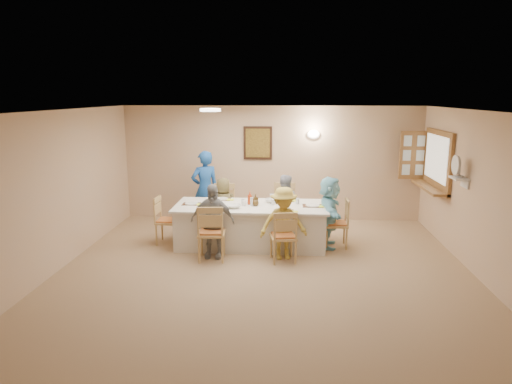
# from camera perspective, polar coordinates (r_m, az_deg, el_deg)

# --- Properties ---
(ground) EXTENTS (7.00, 7.00, 0.00)m
(ground) POSITION_cam_1_polar(r_m,az_deg,el_deg) (7.00, 0.88, -10.89)
(ground) COLOR #A08162
(room_walls) EXTENTS (7.00, 7.00, 7.00)m
(room_walls) POSITION_cam_1_polar(r_m,az_deg,el_deg) (6.55, 0.92, 1.39)
(room_walls) COLOR tan
(room_walls) RESTS_ON ground
(wall_picture) EXTENTS (0.62, 0.05, 0.72)m
(wall_picture) POSITION_cam_1_polar(r_m,az_deg,el_deg) (9.97, 0.22, 6.15)
(wall_picture) COLOR black
(wall_picture) RESTS_ON room_walls
(wall_sconce) EXTENTS (0.26, 0.09, 0.18)m
(wall_sconce) POSITION_cam_1_polar(r_m,az_deg,el_deg) (9.92, 7.20, 7.19)
(wall_sconce) COLOR white
(wall_sconce) RESTS_ON room_walls
(ceiling_light) EXTENTS (0.36, 0.36, 0.05)m
(ceiling_light) POSITION_cam_1_polar(r_m,az_deg,el_deg) (8.05, -5.73, 10.17)
(ceiling_light) COLOR white
(ceiling_light) RESTS_ON room_walls
(serving_hatch) EXTENTS (0.06, 1.50, 1.15)m
(serving_hatch) POSITION_cam_1_polar(r_m,az_deg,el_deg) (9.37, 21.77, 3.68)
(serving_hatch) COLOR olive
(serving_hatch) RESTS_ON room_walls
(hatch_sill) EXTENTS (0.30, 1.50, 0.05)m
(hatch_sill) POSITION_cam_1_polar(r_m,az_deg,el_deg) (9.42, 20.83, 0.54)
(hatch_sill) COLOR olive
(hatch_sill) RESTS_ON room_walls
(shutter_door) EXTENTS (0.55, 0.04, 1.00)m
(shutter_door) POSITION_cam_1_polar(r_m,az_deg,el_deg) (10.02, 19.05, 4.37)
(shutter_door) COLOR olive
(shutter_door) RESTS_ON room_walls
(fan_shelf) EXTENTS (0.22, 0.36, 0.03)m
(fan_shelf) POSITION_cam_1_polar(r_m,az_deg,el_deg) (8.10, 24.04, 1.57)
(fan_shelf) COLOR white
(fan_shelf) RESTS_ON room_walls
(desk_fan) EXTENTS (0.30, 0.30, 0.28)m
(desk_fan) POSITION_cam_1_polar(r_m,az_deg,el_deg) (8.07, 23.93, 2.63)
(desk_fan) COLOR #A5A5A8
(desk_fan) RESTS_ON fan_shelf
(dining_table) EXTENTS (2.76, 1.17, 0.76)m
(dining_table) POSITION_cam_1_polar(r_m,az_deg,el_deg) (8.41, -0.64, -4.16)
(dining_table) COLOR white
(dining_table) RESTS_ON ground
(chair_back_left) EXTENTS (0.51, 0.51, 0.97)m
(chair_back_left) POSITION_cam_1_polar(r_m,az_deg,el_deg) (9.21, -3.98, -2.07)
(chair_back_left) COLOR tan
(chair_back_left) RESTS_ON ground
(chair_back_right) EXTENTS (0.49, 0.49, 1.00)m
(chair_back_right) POSITION_cam_1_polar(r_m,az_deg,el_deg) (9.12, 3.52, -2.10)
(chair_back_right) COLOR tan
(chair_back_right) RESTS_ON ground
(chair_front_left) EXTENTS (0.50, 0.50, 0.97)m
(chair_front_left) POSITION_cam_1_polar(r_m,az_deg,el_deg) (7.68, -5.59, -4.97)
(chair_front_left) COLOR tan
(chair_front_left) RESTS_ON ground
(chair_front_right) EXTENTS (0.50, 0.50, 0.89)m
(chair_front_right) POSITION_cam_1_polar(r_m,az_deg,el_deg) (7.60, 3.43, -5.45)
(chair_front_right) COLOR tan
(chair_front_right) RESTS_ON ground
(chair_left_end) EXTENTS (0.44, 0.44, 0.89)m
(chair_left_end) POSITION_cam_1_polar(r_m,az_deg,el_deg) (8.64, -10.95, -3.48)
(chair_left_end) COLOR tan
(chair_left_end) RESTS_ON ground
(chair_right_end) EXTENTS (0.43, 0.43, 0.89)m
(chair_right_end) POSITION_cam_1_polar(r_m,az_deg,el_deg) (8.41, 9.97, -3.86)
(chair_right_end) COLOR tan
(chair_right_end) RESTS_ON ground
(diner_back_left) EXTENTS (0.57, 0.38, 1.14)m
(diner_back_left) POSITION_cam_1_polar(r_m,az_deg,el_deg) (9.07, -4.08, -1.73)
(diner_back_left) COLOR brown
(diner_back_left) RESTS_ON ground
(diner_back_right) EXTENTS (0.63, 0.51, 1.21)m
(diner_back_right) POSITION_cam_1_polar(r_m,az_deg,el_deg) (8.98, 3.52, -1.64)
(diner_back_right) COLOR #8E91A0
(diner_back_right) RESTS_ON ground
(diner_front_left) EXTENTS (0.77, 0.37, 1.28)m
(diner_front_left) POSITION_cam_1_polar(r_m,az_deg,el_deg) (7.76, -5.47, -3.63)
(diner_front_left) COLOR gray
(diner_front_left) RESTS_ON ground
(diner_front_right) EXTENTS (0.99, 0.78, 1.24)m
(diner_front_right) POSITION_cam_1_polar(r_m,az_deg,el_deg) (7.66, 3.45, -3.94)
(diner_front_right) COLOR gold
(diner_front_right) RESTS_ON ground
(diner_right_end) EXTENTS (1.26, 0.55, 1.30)m
(diner_right_end) POSITION_cam_1_polar(r_m,az_deg,el_deg) (8.35, 9.13, -2.50)
(diner_right_end) COLOR #92E1F5
(diner_right_end) RESTS_ON ground
(caregiver) EXTENTS (0.90, 0.87, 1.61)m
(caregiver) POSITION_cam_1_polar(r_m,az_deg,el_deg) (9.54, -6.40, 0.36)
(caregiver) COLOR #1A4C99
(caregiver) RESTS_ON ground
(placemat_fl) EXTENTS (0.37, 0.28, 0.01)m
(placemat_fl) POSITION_cam_1_polar(r_m,az_deg,el_deg) (7.97, -5.19, -2.26)
(placemat_fl) COLOR #472B19
(placemat_fl) RESTS_ON dining_table
(plate_fl) EXTENTS (0.24, 0.24, 0.02)m
(plate_fl) POSITION_cam_1_polar(r_m,az_deg,el_deg) (7.97, -5.19, -2.19)
(plate_fl) COLOR white
(plate_fl) RESTS_ON dining_table
(napkin_fl) EXTENTS (0.13, 0.13, 0.01)m
(napkin_fl) POSITION_cam_1_polar(r_m,az_deg,el_deg) (7.90, -3.95, -2.32)
(napkin_fl) COLOR #EDFF35
(napkin_fl) RESTS_ON dining_table
(placemat_fr) EXTENTS (0.34, 0.25, 0.01)m
(placemat_fr) POSITION_cam_1_polar(r_m,az_deg,el_deg) (7.87, 3.48, -2.41)
(placemat_fr) COLOR #472B19
(placemat_fr) RESTS_ON dining_table
(plate_fr) EXTENTS (0.25, 0.25, 0.02)m
(plate_fr) POSITION_cam_1_polar(r_m,az_deg,el_deg) (7.87, 3.48, -2.34)
(plate_fr) COLOR white
(plate_fr) RESTS_ON dining_table
(napkin_fr) EXTENTS (0.13, 0.13, 0.01)m
(napkin_fr) POSITION_cam_1_polar(r_m,az_deg,el_deg) (7.83, 4.80, -2.47)
(napkin_fr) COLOR #EDFF35
(napkin_fr) RESTS_ON dining_table
(placemat_bl) EXTENTS (0.34, 0.25, 0.01)m
(placemat_bl) POSITION_cam_1_polar(r_m,az_deg,el_deg) (8.78, -4.34, -0.91)
(placemat_bl) COLOR #472B19
(placemat_bl) RESTS_ON dining_table
(plate_bl) EXTENTS (0.25, 0.25, 0.02)m
(plate_bl) POSITION_cam_1_polar(r_m,az_deg,el_deg) (8.78, -4.34, -0.84)
(plate_bl) COLOR white
(plate_bl) RESTS_ON dining_table
(napkin_bl) EXTENTS (0.13, 0.13, 0.01)m
(napkin_bl) POSITION_cam_1_polar(r_m,az_deg,el_deg) (8.70, -3.21, -0.95)
(napkin_bl) COLOR #EDFF35
(napkin_bl) RESTS_ON dining_table
(placemat_br) EXTENTS (0.36, 0.27, 0.01)m
(placemat_br) POSITION_cam_1_polar(r_m,az_deg,el_deg) (8.69, 3.52, -1.03)
(placemat_br) COLOR #472B19
(placemat_br) RESTS_ON dining_table
(plate_br) EXTENTS (0.23, 0.23, 0.01)m
(plate_br) POSITION_cam_1_polar(r_m,az_deg,el_deg) (8.69, 3.52, -0.96)
(plate_br) COLOR white
(plate_br) RESTS_ON dining_table
(napkin_br) EXTENTS (0.13, 0.13, 0.01)m
(napkin_br) POSITION_cam_1_polar(r_m,az_deg,el_deg) (8.64, 4.71, -1.07)
(napkin_br) COLOR #EDFF35
(napkin_br) RESTS_ON dining_table
(placemat_le) EXTENTS (0.32, 0.24, 0.01)m
(placemat_le) POSITION_cam_1_polar(r_m,az_deg,el_deg) (8.46, -8.09, -1.49)
(placemat_le) COLOR #472B19
(placemat_le) RESTS_ON dining_table
(plate_le) EXTENTS (0.24, 0.24, 0.01)m
(plate_le) POSITION_cam_1_polar(r_m,az_deg,el_deg) (8.46, -8.09, -1.42)
(plate_le) COLOR white
(plate_le) RESTS_ON dining_table
(napkin_le) EXTENTS (0.13, 0.13, 0.01)m
(napkin_le) POSITION_cam_1_polar(r_m,az_deg,el_deg) (8.38, -6.96, -1.54)
(napkin_le) COLOR #EDFF35
(napkin_le) RESTS_ON dining_table
(placemat_re) EXTENTS (0.36, 0.27, 0.01)m
(placemat_re) POSITION_cam_1_polar(r_m,az_deg,el_deg) (8.30, 7.10, -1.73)
(placemat_re) COLOR #472B19
(placemat_re) RESTS_ON dining_table
(plate_re) EXTENTS (0.25, 0.25, 0.02)m
(plate_re) POSITION_cam_1_polar(r_m,az_deg,el_deg) (8.29, 7.10, -1.66)
(plate_re) COLOR white
(plate_re) RESTS_ON dining_table
(napkin_re) EXTENTS (0.15, 0.15, 0.01)m
(napkin_re) POSITION_cam_1_polar(r_m,az_deg,el_deg) (8.26, 8.36, -1.78)
(napkin_re) COLOR #EDFF35
(napkin_re) RESTS_ON dining_table
(teacup_a) EXTENTS (0.17, 0.17, 0.09)m
(teacup_a) POSITION_cam_1_polar(r_m,az_deg,el_deg) (8.12, -6.24, -1.70)
(teacup_a) COLOR white
(teacup_a) RESTS_ON dining_table
(teacup_b) EXTENTS (0.16, 0.16, 0.09)m
(teacup_b) POSITION_cam_1_polar(r_m,az_deg,el_deg) (8.81, 2.02, -0.55)
(teacup_b) COLOR white
(teacup_b) RESTS_ON dining_table
(bowl_a) EXTENTS (0.38, 0.38, 0.06)m
(bowl_a) POSITION_cam_1_polar(r_m,az_deg,el_deg) (8.09, -2.77, -1.80)
(bowl_a) COLOR white
(bowl_a) RESTS_ON dining_table
(bowl_b) EXTENTS (0.24, 0.24, 0.07)m
(bowl_b) POSITION_cam_1_polar(r_m,az_deg,el_deg) (8.50, 1.87, -1.09)
(bowl_b) COLOR white
(bowl_b) RESTS_ON dining_table
(condiment_ketchup) EXTENTS (0.11, 0.11, 0.24)m
(condiment_ketchup) POSITION_cam_1_polar(r_m,az_deg,el_deg) (8.33, -0.78, -0.75)
(condiment_ketchup) COLOR red
(condiment_ketchup) RESTS_ON dining_table
(condiment_brown) EXTENTS (0.13, 0.14, 0.19)m
(condiment_brown) POSITION_cam_1_polar(r_m,az_deg,el_deg) (8.32, -0.07, -0.93)
(condiment_brown) COLOR #493413
(condiment_brown) RESTS_ON dining_table
(condiment_malt) EXTENTS (0.20, 0.20, 0.15)m
(condiment_malt) POSITION_cam_1_polar(r_m,az_deg,el_deg) (8.23, -0.06, -1.22)
(condiment_malt) COLOR #493413
(condiment_malt) RESTS_ON dining_table
(drinking_glass) EXTENTS (0.06, 0.06, 0.09)m
(drinking_glass) POSITION_cam_1_polar(r_m,az_deg,el_deg) (8.36, -1.64, -1.17)
(drinking_glass) COLOR silver
(drinking_glass) RESTS_ON dining_table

